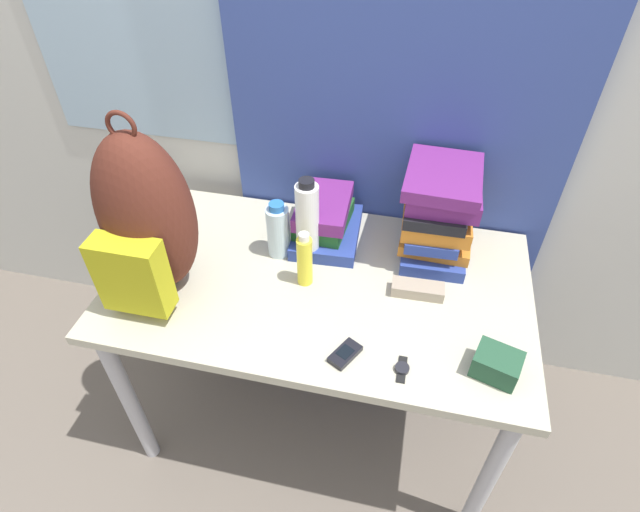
{
  "coord_description": "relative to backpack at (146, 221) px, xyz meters",
  "views": [
    {
      "loc": [
        0.23,
        -0.67,
        1.78
      ],
      "look_at": [
        0.0,
        0.36,
        0.82
      ],
      "focal_mm": 28.0,
      "sensor_mm": 36.0,
      "label": 1
    }
  ],
  "objects": [
    {
      "name": "ground_plane",
      "position": [
        0.45,
        -0.25,
        -0.96
      ],
      "size": [
        12.0,
        12.0,
        0.0
      ],
      "primitive_type": "plane",
      "color": "#665B51"
    },
    {
      "name": "book_stack_center",
      "position": [
        0.77,
        0.33,
        -0.09
      ],
      "size": [
        0.23,
        0.28,
        0.29
      ],
      "color": "navy",
      "rests_on": "desk"
    },
    {
      "name": "desk",
      "position": [
        0.45,
        0.11,
        -0.33
      ],
      "size": [
        1.24,
        0.72,
        0.72
      ],
      "color": "#B7B299",
      "rests_on": "ground_plane"
    },
    {
      "name": "wristwatch",
      "position": [
        0.72,
        -0.15,
        -0.23
      ],
      "size": [
        0.04,
        0.08,
        0.01
      ],
      "color": "black",
      "rests_on": "desk"
    },
    {
      "name": "book_stack_left",
      "position": [
        0.42,
        0.32,
        -0.17
      ],
      "size": [
        0.22,
        0.29,
        0.14
      ],
      "color": "navy",
      "rests_on": "desk"
    },
    {
      "name": "camera_pouch",
      "position": [
        0.95,
        -0.11,
        -0.2
      ],
      "size": [
        0.13,
        0.12,
        0.07
      ],
      "color": "#234C33",
      "rests_on": "desk"
    },
    {
      "name": "backpack",
      "position": [
        0.0,
        0.0,
        0.0
      ],
      "size": [
        0.26,
        0.28,
        0.55
      ],
      "color": "#512319",
      "rests_on": "desk"
    },
    {
      "name": "wall_back",
      "position": [
        0.45,
        0.56,
        0.3
      ],
      "size": [
        6.0,
        0.06,
        2.5
      ],
      "color": "beige",
      "rests_on": "ground_plane"
    },
    {
      "name": "water_bottle",
      "position": [
        0.3,
        0.21,
        -0.15
      ],
      "size": [
        0.07,
        0.07,
        0.19
      ],
      "color": "silver",
      "rests_on": "desk"
    },
    {
      "name": "sunglasses_case",
      "position": [
        0.74,
        0.12,
        -0.22
      ],
      "size": [
        0.15,
        0.06,
        0.04
      ],
      "color": "gray",
      "rests_on": "desk"
    },
    {
      "name": "sports_bottle",
      "position": [
        0.39,
        0.21,
        -0.1
      ],
      "size": [
        0.07,
        0.07,
        0.29
      ],
      "color": "white",
      "rests_on": "desk"
    },
    {
      "name": "sunscreen_bottle",
      "position": [
        0.41,
        0.1,
        -0.15
      ],
      "size": [
        0.05,
        0.05,
        0.18
      ],
      "color": "yellow",
      "rests_on": "desk"
    },
    {
      "name": "cell_phone",
      "position": [
        0.57,
        -0.14,
        -0.23
      ],
      "size": [
        0.09,
        0.1,
        0.02
      ],
      "color": "black",
      "rests_on": "desk"
    },
    {
      "name": "curtain_blue",
      "position": [
        0.61,
        0.5,
        0.29
      ],
      "size": [
        1.06,
        0.04,
        2.5
      ],
      "color": "#384C93",
      "rests_on": "ground_plane"
    }
  ]
}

